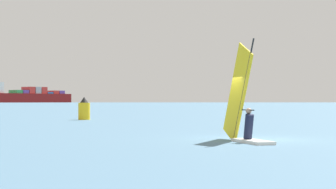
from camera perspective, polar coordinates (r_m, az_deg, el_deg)
ground_plane at (r=23.52m, az=7.63°, el=-4.45°), size 4000.00×4000.00×0.00m
windsurfer at (r=22.02m, az=7.67°, el=-2.11°), size 1.15×3.92×4.05m
cargo_ship at (r=909.75m, az=-13.73°, el=-0.16°), size 126.34×112.54×35.92m
distant_headland at (r=1632.61m, az=-9.21°, el=-0.11°), size 996.96×583.61×36.30m
channel_buoy at (r=48.71m, az=-8.35°, el=-1.49°), size 0.98×0.98×1.94m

